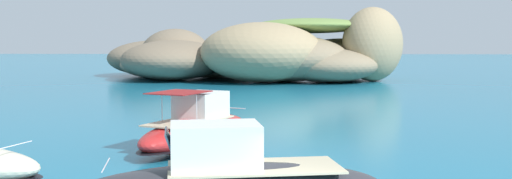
# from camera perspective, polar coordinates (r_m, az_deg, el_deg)

# --- Properties ---
(islet_large) EXTENTS (28.37, 25.13, 8.91)m
(islet_large) POSITION_cam_1_polar(r_m,az_deg,el_deg) (71.91, 4.78, 3.48)
(islet_large) COLOR #84755B
(islet_large) RESTS_ON ground
(islet_small) EXTENTS (23.18, 24.55, 6.42)m
(islet_small) POSITION_cam_1_polar(r_m,az_deg,el_deg) (78.29, -8.16, 2.84)
(islet_small) COLOR #84755B
(islet_small) RESTS_ON ground
(motorboat_red) EXTENTS (5.67, 8.90, 2.69)m
(motorboat_red) POSITION_cam_1_polar(r_m,az_deg,el_deg) (27.29, -5.70, -3.82)
(motorboat_red) COLOR red
(motorboat_red) RESTS_ON ground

